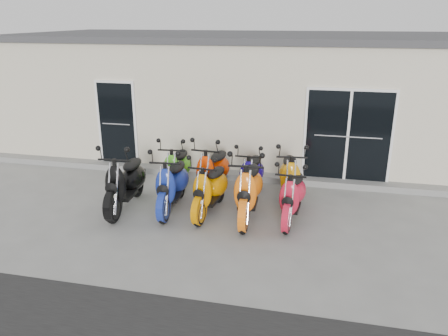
{
  "coord_description": "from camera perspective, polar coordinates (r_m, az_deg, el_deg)",
  "views": [
    {
      "loc": [
        1.94,
        -8.05,
        3.83
      ],
      "look_at": [
        0.0,
        0.6,
        0.75
      ],
      "focal_mm": 35.0,
      "sensor_mm": 36.0,
      "label": 1
    }
  ],
  "objects": [
    {
      "name": "scooter_front_red",
      "position": [
        8.59,
        8.99,
        -2.68
      ],
      "size": [
        0.8,
        1.85,
        1.33
      ],
      "primitive_type": null,
      "rotation": [
        0.0,
        0.0,
        -0.08
      ],
      "color": "red",
      "rests_on": "ground"
    },
    {
      "name": "door_left",
      "position": [
        11.72,
        -13.79,
        5.95
      ],
      "size": [
        1.07,
        0.08,
        2.22
      ],
      "primitive_type": "cube",
      "color": "black",
      "rests_on": "front_step"
    },
    {
      "name": "scooter_back_red",
      "position": [
        9.65,
        -1.49,
        0.42
      ],
      "size": [
        0.88,
        2.03,
        1.46
      ],
      "primitive_type": null,
      "rotation": [
        0.0,
        0.0,
        -0.08
      ],
      "color": "red",
      "rests_on": "ground"
    },
    {
      "name": "scooter_back_yellow",
      "position": [
        9.42,
        8.64,
        -0.35
      ],
      "size": [
        0.9,
        2.01,
        1.44
      ],
      "primitive_type": null,
      "rotation": [
        0.0,
        0.0,
        0.1
      ],
      "color": "orange",
      "rests_on": "ground"
    },
    {
      "name": "building",
      "position": [
        13.57,
        4.31,
        9.65
      ],
      "size": [
        14.0,
        6.0,
        3.2
      ],
      "primitive_type": "cube",
      "color": "beige",
      "rests_on": "ground"
    },
    {
      "name": "scooter_back_blue",
      "position": [
        9.58,
        3.63,
        -0.14
      ],
      "size": [
        0.68,
        1.82,
        1.33
      ],
      "primitive_type": null,
      "rotation": [
        0.0,
        0.0,
        -0.01
      ],
      "color": "#18087B",
      "rests_on": "ground"
    },
    {
      "name": "scooter_back_green",
      "position": [
        9.93,
        -6.19,
        0.66
      ],
      "size": [
        0.85,
        1.94,
        1.39
      ],
      "primitive_type": null,
      "rotation": [
        0.0,
        0.0,
        0.09
      ],
      "color": "#4EB920",
      "rests_on": "ground"
    },
    {
      "name": "front_step",
      "position": [
        10.92,
        1.63,
        -0.96
      ],
      "size": [
        14.0,
        0.4,
        0.15
      ],
      "primitive_type": "cube",
      "color": "gray",
      "rests_on": "ground"
    },
    {
      "name": "ground",
      "position": [
        9.12,
        -0.83,
        -5.67
      ],
      "size": [
        80.0,
        80.0,
        0.0
      ],
      "primitive_type": "plane",
      "color": "gray",
      "rests_on": "ground"
    },
    {
      "name": "door_right",
      "position": [
        10.55,
        15.88,
        4.34
      ],
      "size": [
        2.02,
        0.08,
        2.22
      ],
      "primitive_type": "cube",
      "color": "black",
      "rests_on": "front_step"
    },
    {
      "name": "scooter_front_black",
      "position": [
        9.2,
        -12.82,
        -0.85
      ],
      "size": [
        0.85,
        2.08,
        1.51
      ],
      "primitive_type": null,
      "rotation": [
        0.0,
        0.0,
        0.06
      ],
      "color": "black",
      "rests_on": "ground"
    },
    {
      "name": "scooter_front_orange_b",
      "position": [
        8.58,
        3.22,
        -1.79
      ],
      "size": [
        0.85,
        2.1,
        1.53
      ],
      "primitive_type": null,
      "rotation": [
        0.0,
        0.0,
        0.05
      ],
      "color": "orange",
      "rests_on": "ground"
    },
    {
      "name": "scooter_front_orange_a",
      "position": [
        8.79,
        -1.84,
        -1.85
      ],
      "size": [
        0.84,
        1.89,
        1.36
      ],
      "primitive_type": null,
      "rotation": [
        0.0,
        0.0,
        -0.1
      ],
      "color": "#CF7B00",
      "rests_on": "ground"
    },
    {
      "name": "scooter_front_blue",
      "position": [
        9.0,
        -6.82,
        -1.18
      ],
      "size": [
        0.83,
        1.99,
        1.44
      ],
      "primitive_type": null,
      "rotation": [
        0.0,
        0.0,
        0.07
      ],
      "color": "navy",
      "rests_on": "ground"
    },
    {
      "name": "roof_cap",
      "position": [
        13.4,
        4.5,
        16.76
      ],
      "size": [
        14.2,
        6.2,
        0.16
      ],
      "primitive_type": "cube",
      "color": "#3F3F42",
      "rests_on": "building"
    }
  ]
}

